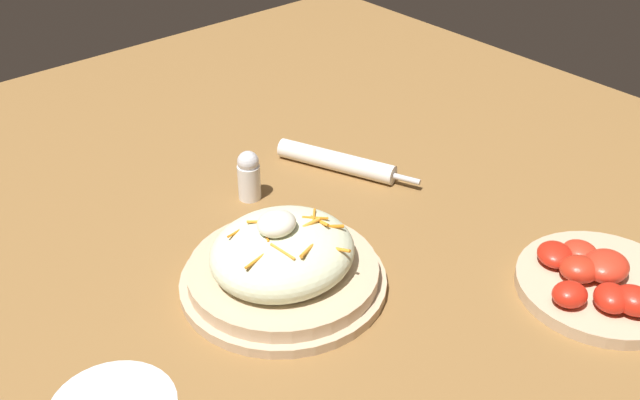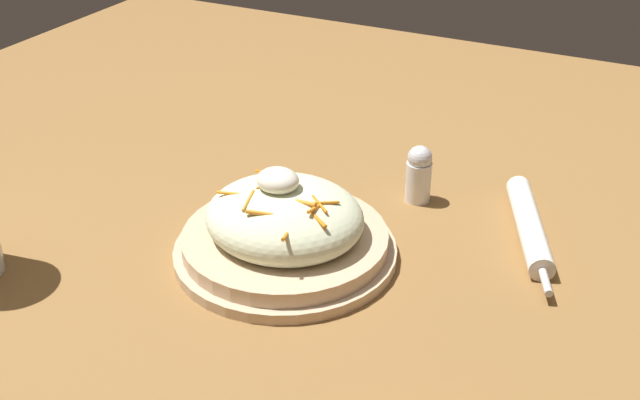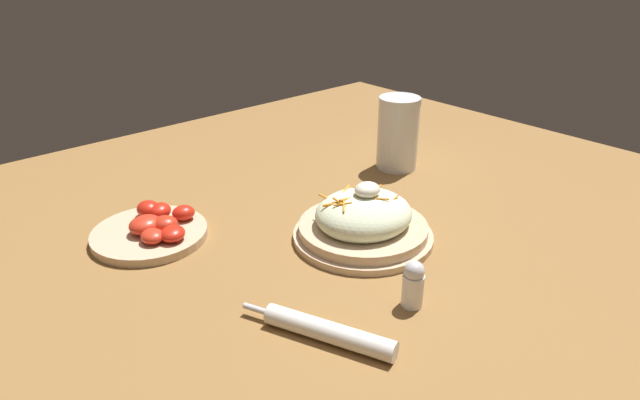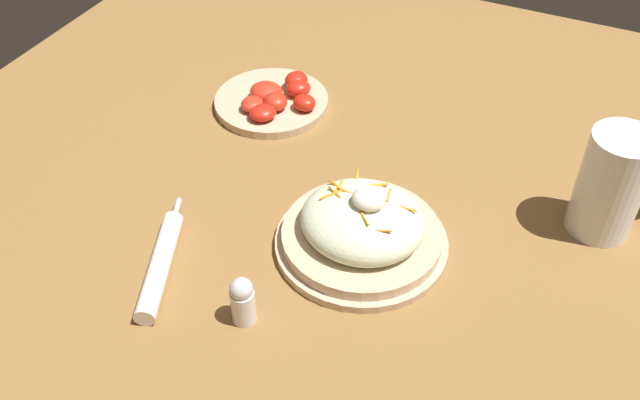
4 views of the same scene
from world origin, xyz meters
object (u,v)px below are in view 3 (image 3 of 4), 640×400
Objects in this scene: napkin_roll at (328,332)px; salt_shaker at (413,284)px; salad_plate at (364,222)px; tomato_plate at (153,229)px; beer_mug at (398,136)px.

napkin_roll is 2.94× the size of salt_shaker.
salad_plate is 1.22× the size of tomato_plate.
salad_plate is at bearing -145.50° from napkin_roll.
salt_shaker is (0.34, 0.33, -0.03)m from beer_mug.
napkin_roll is at bearing 95.84° from tomato_plate.
salad_plate is 0.18m from salt_shaker.
salad_plate is at bearing -115.38° from salt_shaker.
napkin_roll is 0.37m from tomato_plate.
beer_mug is at bearing -136.12° from salt_shaker.
salad_plate reaches higher than napkin_roll.
beer_mug reaches higher than tomato_plate.
beer_mug is 0.81× the size of tomato_plate.
tomato_plate is (0.04, -0.37, 0.00)m from napkin_roll.
napkin_roll is at bearing 34.50° from salad_plate.
beer_mug reaches higher than salad_plate.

